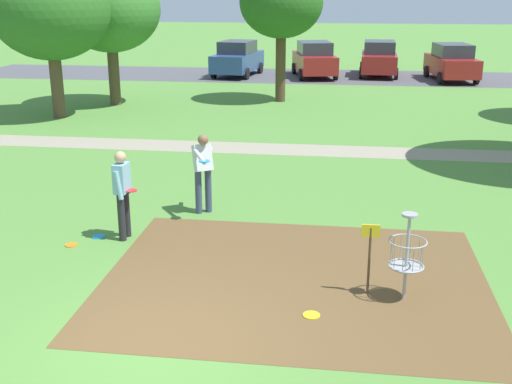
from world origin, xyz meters
TOP-DOWN VIEW (x-y plane):
  - ground_plane at (0.00, 0.00)m, footprint 160.00×160.00m
  - dirt_tee_pad at (1.69, 2.34)m, footprint 6.25×5.11m
  - disc_golf_basket at (3.35, 1.91)m, footprint 0.98×0.58m
  - player_foreground_watching at (-0.48, 5.37)m, footprint 0.53×1.15m
  - player_throwing at (-1.66, 3.73)m, footprint 0.41×0.48m
  - frisbee_near_basket at (3.49, 3.06)m, footprint 0.23×0.23m
  - frisbee_by_tee at (2.03, 1.15)m, footprint 0.26×0.26m
  - frisbee_mid_grass at (-2.20, 3.71)m, footprint 0.25×0.25m
  - frisbee_far_left at (-2.54, 3.24)m, footprint 0.23×0.23m
  - tree_near_left at (-7.95, 14.89)m, footprint 4.21×4.21m
  - tree_near_right at (-6.83, 17.79)m, footprint 3.97×3.97m
  - tree_mid_left at (-0.26, 19.45)m, footprint 3.37×3.37m
  - parking_lot_strip at (0.00, 27.53)m, footprint 36.00×6.00m
  - parked_car_leftmost at (-3.33, 27.17)m, footprint 2.42×4.41m
  - parked_car_center_left at (0.77, 27.27)m, footprint 2.65×4.49m
  - parked_car_center_right at (4.17, 28.15)m, footprint 2.09×4.26m
  - parked_car_rightmost at (7.75, 26.81)m, footprint 2.39×4.40m
  - gravel_path at (0.00, 11.15)m, footprint 40.00×1.40m

SIDE VIEW (x-z plane):
  - ground_plane at x=0.00m, z-range 0.00..0.00m
  - gravel_path at x=0.00m, z-range 0.00..0.00m
  - parking_lot_strip at x=0.00m, z-range 0.00..0.01m
  - dirt_tee_pad at x=1.69m, z-range 0.00..0.01m
  - frisbee_near_basket at x=3.49m, z-range 0.00..0.02m
  - frisbee_by_tee at x=2.03m, z-range 0.00..0.02m
  - frisbee_mid_grass at x=-2.20m, z-range 0.00..0.02m
  - frisbee_far_left at x=-2.54m, z-range 0.00..0.02m
  - disc_golf_basket at x=3.35m, z-range 0.06..1.45m
  - parked_car_leftmost at x=-3.33m, z-range 0.00..1.84m
  - parked_car_center_left at x=0.77m, z-range 0.00..1.84m
  - parked_car_center_right at x=4.17m, z-range 0.00..1.84m
  - parked_car_rightmost at x=7.75m, z-range 0.00..1.84m
  - player_throwing at x=-1.66m, z-range 0.11..1.82m
  - player_foreground_watching at x=-0.48m, z-range 0.13..1.84m
  - tree_near_right at x=-6.83m, z-range 1.02..6.48m
  - tree_near_left at x=-7.95m, z-range 1.02..6.66m
  - tree_mid_left at x=-0.26m, z-range 1.25..6.68m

